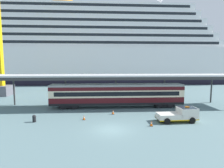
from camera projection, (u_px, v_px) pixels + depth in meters
ground_plane at (112, 130)px, 20.80m from camera, size 400.00×400.00×0.00m
cruise_ship at (78, 50)px, 74.15m from camera, size 121.03×22.70×40.13m
platform_canopy at (117, 76)px, 31.49m from camera, size 47.29×5.57×5.74m
train_carriage at (117, 94)px, 31.44m from camera, size 22.96×2.81×4.11m
service_truck at (180, 114)px, 23.70m from camera, size 5.28×2.41×2.02m
traffic_cone_near at (113, 112)px, 27.20m from camera, size 0.36×0.36×0.71m
traffic_cone_mid at (151, 124)px, 21.97m from camera, size 0.36×0.36×0.65m
traffic_cone_far at (84, 118)px, 24.46m from camera, size 0.36×0.36×0.64m
quay_bollard at (34, 118)px, 23.51m from camera, size 0.48×0.48×0.96m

